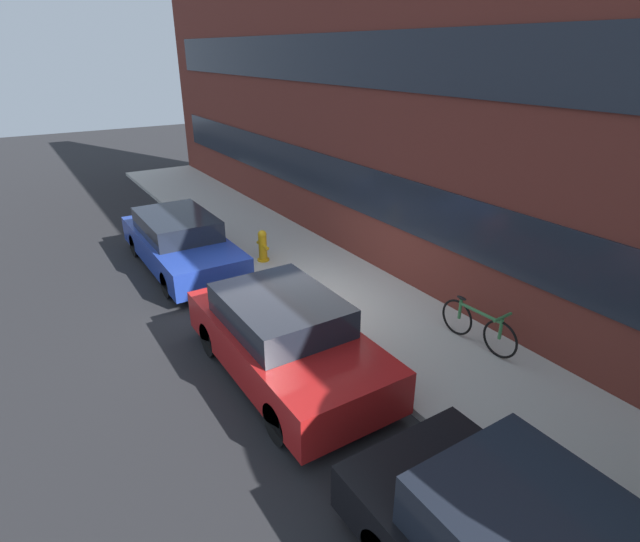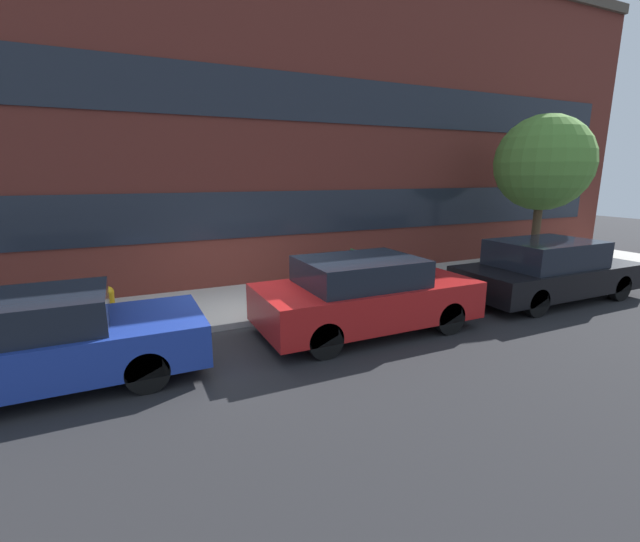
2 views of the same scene
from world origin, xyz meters
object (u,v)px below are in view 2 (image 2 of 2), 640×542
at_px(bicycle, 341,266).
at_px(parked_car_black, 547,270).
at_px(parked_car_blue, 25,343).
at_px(fire_hydrant, 109,308).
at_px(parked_car_red, 365,294).
at_px(street_tree, 543,163).

bearing_deg(bicycle, parked_car_black, -43.79).
xyz_separation_m(parked_car_black, bicycle, (-3.63, 3.12, -0.17)).
bearing_deg(parked_car_blue, fire_hydrant, 60.39).
bearing_deg(parked_car_black, parked_car_blue, 180.00).
height_order(parked_car_black, bicycle, parked_car_black).
bearing_deg(bicycle, parked_car_red, -113.77).
bearing_deg(parked_car_red, bicycle, 69.42).
bearing_deg(parked_car_blue, parked_car_black, -0.00).
height_order(parked_car_black, street_tree, street_tree).
xyz_separation_m(parked_car_black, fire_hydrant, (-9.00, 1.69, -0.15)).
xyz_separation_m(parked_car_red, parked_car_black, (4.80, 0.00, -0.01)).
height_order(parked_car_blue, street_tree, street_tree).
relative_size(parked_car_red, fire_hydrant, 5.15).
relative_size(fire_hydrant, bicycle, 0.49).
distance_m(parked_car_blue, parked_car_black, 9.96).
xyz_separation_m(parked_car_red, fire_hydrant, (-4.20, 1.69, -0.16)).
height_order(parked_car_black, fire_hydrant, parked_car_black).
height_order(fire_hydrant, street_tree, street_tree).
bearing_deg(parked_car_black, street_tree, 45.68).
relative_size(parked_car_blue, fire_hydrant, 5.70).
height_order(fire_hydrant, bicycle, fire_hydrant).
distance_m(parked_car_black, street_tree, 3.35).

